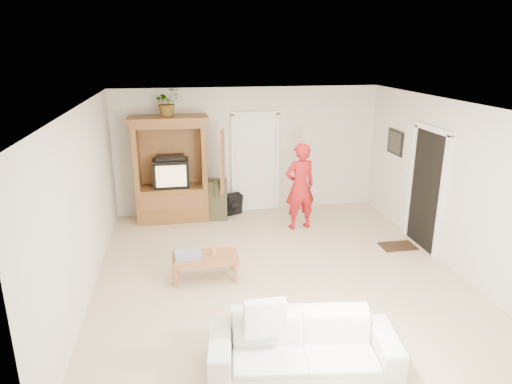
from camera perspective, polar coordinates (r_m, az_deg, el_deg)
floor at (r=7.23m, az=2.72°, el=-10.06°), size 6.00×6.00×0.00m
ceiling at (r=6.45m, az=3.06°, el=10.85°), size 6.00×6.00×0.00m
wall_back at (r=9.58m, az=-1.01°, el=5.23°), size 5.50×0.00×5.50m
wall_front at (r=4.10m, az=12.19°, el=-13.00°), size 5.50×0.00×5.50m
wall_left at (r=6.71m, az=-20.70°, el=-1.41°), size 0.00×6.00×6.00m
wall_right at (r=7.78m, az=23.06°, el=0.86°), size 0.00×6.00×6.00m
armoire at (r=9.24m, az=-10.38°, el=1.97°), size 1.82×1.14×2.10m
door_back at (r=9.64m, az=-0.09°, el=3.60°), size 0.85×0.05×2.04m
doorway_right at (r=8.34m, az=20.53°, el=0.19°), size 0.05×0.90×2.04m
framed_picture at (r=9.31m, az=17.01°, el=5.98°), size 0.03×0.60×0.48m
doormat at (r=8.48m, az=17.29°, el=-6.48°), size 0.60×0.40×0.02m
plant at (r=8.94m, az=-11.06°, el=10.95°), size 0.63×0.61×0.54m
man at (r=8.69m, az=5.52°, el=0.70°), size 0.68×0.51×1.68m
sofa at (r=5.21m, az=5.91°, el=-18.51°), size 2.11×1.04×0.59m
coffee_table at (r=6.97m, az=-6.39°, el=-8.31°), size 0.99×0.54×0.37m
towel at (r=6.93m, az=-8.51°, el=-7.77°), size 0.39×0.30×0.08m
candle at (r=6.98m, az=-5.32°, el=-7.36°), size 0.08×0.08×0.10m
backpack_black at (r=9.58m, az=-2.88°, el=-1.57°), size 0.40×0.33×0.42m
backpack_olive at (r=9.27m, az=-4.98°, el=-0.97°), size 0.47×0.37×0.82m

